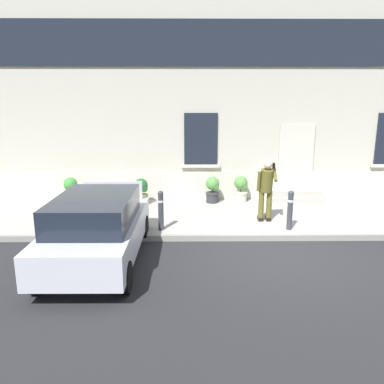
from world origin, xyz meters
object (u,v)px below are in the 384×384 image
(planter_cream, at_px, (241,188))
(bollard_near_person, at_px, (290,209))
(planter_olive, at_px, (141,191))
(bollard_far_left, at_px, (161,209))
(planter_terracotta, at_px, (71,190))
(person_on_phone, at_px, (266,186))
(hatchback_car_silver, at_px, (98,227))
(planter_charcoal, at_px, (213,189))

(planter_cream, bearing_deg, bollard_near_person, -72.81)
(bollard_near_person, bearing_deg, planter_olive, 148.80)
(bollard_far_left, xyz_separation_m, planter_terracotta, (-3.13, 2.70, -0.11))
(bollard_near_person, height_order, planter_olive, bollard_near_person)
(bollard_near_person, bearing_deg, planter_cream, 107.19)
(person_on_phone, xyz_separation_m, planter_olive, (-3.65, 1.82, -0.54))
(hatchback_car_silver, bearing_deg, planter_charcoal, 58.17)
(planter_olive, bearing_deg, planter_cream, 5.68)
(bollard_near_person, height_order, person_on_phone, person_on_phone)
(bollard_far_left, xyz_separation_m, planter_cream, (2.46, 2.84, -0.11))
(planter_terracotta, bearing_deg, person_on_phone, -18.65)
(planter_cream, bearing_deg, person_on_phone, -79.95)
(bollard_near_person, height_order, planter_terracotta, bollard_near_person)
(bollard_far_left, relative_size, person_on_phone, 0.60)
(bollard_near_person, xyz_separation_m, planter_terracotta, (-6.46, 2.70, -0.11))
(planter_olive, relative_size, planter_charcoal, 1.00)
(bollard_near_person, distance_m, person_on_phone, 0.96)
(planter_cream, bearing_deg, planter_terracotta, -178.66)
(hatchback_car_silver, bearing_deg, bollard_near_person, 20.06)
(bollard_far_left, bearing_deg, planter_terracotta, 139.14)
(planter_charcoal, bearing_deg, bollard_near_person, -56.48)
(bollard_far_left, distance_m, person_on_phone, 2.96)
(bollard_near_person, bearing_deg, hatchback_car_silver, -159.94)
(hatchback_car_silver, relative_size, planter_charcoal, 4.74)
(person_on_phone, relative_size, planter_olive, 2.03)
(planter_olive, distance_m, planter_charcoal, 2.33)
(person_on_phone, distance_m, planter_cream, 2.24)
(person_on_phone, bearing_deg, bollard_near_person, -68.48)
(bollard_far_left, height_order, planter_terracotta, bollard_far_left)
(bollard_far_left, relative_size, planter_cream, 1.22)
(hatchback_car_silver, relative_size, planter_terracotta, 4.74)
(bollard_near_person, distance_m, planter_olive, 4.85)
(person_on_phone, distance_m, planter_olive, 4.11)
(hatchback_car_silver, distance_m, planter_olive, 4.20)
(hatchback_car_silver, distance_m, planter_terracotta, 4.77)
(planter_olive, height_order, planter_cream, same)
(hatchback_car_silver, height_order, person_on_phone, person_on_phone)
(planter_cream, bearing_deg, hatchback_car_silver, -129.35)
(planter_charcoal, bearing_deg, planter_cream, 4.89)
(hatchback_car_silver, distance_m, bollard_far_left, 2.08)
(hatchback_car_silver, bearing_deg, planter_cream, 50.65)
(bollard_far_left, height_order, planter_olive, bollard_far_left)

